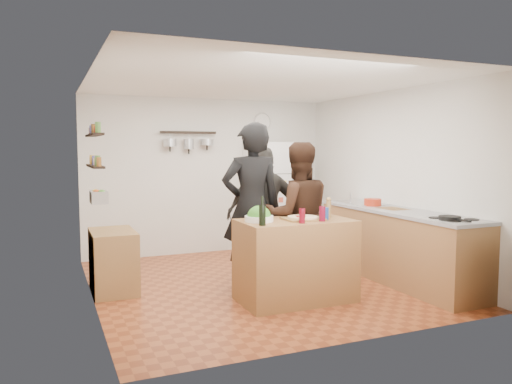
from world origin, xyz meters
name	(u,v)px	position (x,y,z in m)	size (l,w,h in m)	color
room_shell	(247,183)	(0.00, 0.39, 1.25)	(4.20, 4.20, 4.20)	brown
prep_island	(295,260)	(0.09, -0.82, 0.46)	(1.25, 0.72, 0.91)	olive
pizza_board	(303,219)	(0.17, -0.84, 0.92)	(0.42, 0.34, 0.02)	brown
pizza	(303,217)	(0.17, -0.84, 0.94)	(0.34, 0.34, 0.02)	beige
salad_bowl	(259,219)	(-0.33, -0.77, 0.94)	(0.31, 0.31, 0.06)	white
wine_bottle	(262,215)	(-0.41, -1.04, 1.02)	(0.07, 0.07, 0.21)	black
wine_glass_near	(302,216)	(0.04, -1.06, 0.99)	(0.07, 0.07, 0.16)	#620815
wine_glass_far	(322,214)	(0.31, -1.02, 0.99)	(0.07, 0.07, 0.17)	#5F081D
pepper_mill	(329,209)	(0.54, -0.77, 1.00)	(0.06, 0.06, 0.18)	olive
salt_canister	(325,214)	(0.39, -0.94, 0.98)	(0.08, 0.08, 0.14)	navy
person_left	(252,207)	(-0.19, -0.21, 1.00)	(0.73, 0.48, 2.01)	black
person_center	(298,216)	(0.34, -0.38, 0.89)	(0.86, 0.67, 1.77)	black
person_back	(266,213)	(0.16, 0.15, 0.86)	(1.01, 0.42, 1.73)	#292724
counter_run	(397,246)	(1.70, -0.55, 0.45)	(0.63, 2.63, 0.90)	#9E7042
stove_top	(453,220)	(1.70, -1.50, 0.91)	(0.60, 0.62, 0.02)	white
skillet	(450,218)	(1.60, -1.55, 0.94)	(0.23, 0.23, 0.04)	black
sink	(359,203)	(1.70, 0.30, 0.92)	(0.50, 0.80, 0.03)	silver
cutting_board	(393,209)	(1.70, -0.45, 0.91)	(0.30, 0.40, 0.02)	olive
red_bowl	(373,202)	(1.65, -0.08, 0.97)	(0.23, 0.23, 0.10)	#AE2913
fridge	(270,197)	(0.95, 1.75, 0.90)	(0.70, 0.68, 1.80)	white
wall_clock	(262,122)	(0.95, 2.08, 2.15)	(0.30, 0.30, 0.03)	silver
spice_shelf_lower	(95,166)	(-1.93, 0.20, 1.50)	(0.12, 1.00, 0.03)	black
spice_shelf_upper	(94,135)	(-1.93, 0.20, 1.85)	(0.12, 1.00, 0.03)	black
produce_basket	(99,197)	(-1.90, 0.20, 1.15)	(0.18, 0.35, 0.14)	silver
side_table	(113,261)	(-1.74, 0.34, 0.36)	(0.50, 0.80, 0.73)	#9F7442
pot_rack	(189,132)	(-0.35, 2.00, 1.95)	(0.90, 0.04, 0.04)	black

